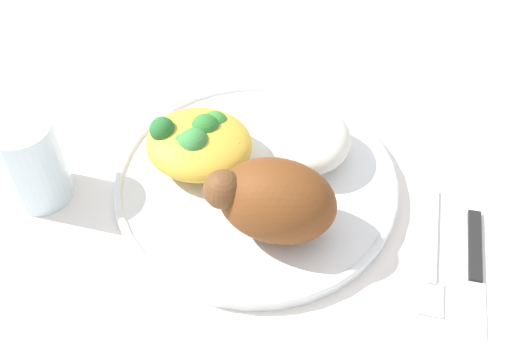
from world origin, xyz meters
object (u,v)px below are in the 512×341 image
at_px(rice_pile, 310,140).
at_px(mac_cheese_with_broccoli, 199,142).
at_px(plate, 256,182).
at_px(water_glass, 31,161).
at_px(knife, 476,280).
at_px(fork, 433,256).
at_px(roasted_chicken, 273,200).

height_order(rice_pile, mac_cheese_with_broccoli, mac_cheese_with_broccoli).
bearing_deg(mac_cheese_with_broccoli, rice_pile, -163.13).
relative_size(plate, rice_pile, 3.21).
xyz_separation_m(mac_cheese_with_broccoli, water_glass, (0.14, 0.07, 0.01)).
bearing_deg(rice_pile, knife, 150.17).
bearing_deg(knife, mac_cheese_with_broccoli, -13.46).
xyz_separation_m(fork, knife, (-0.04, 0.02, 0.00)).
height_order(plate, mac_cheese_with_broccoli, mac_cheese_with_broccoli).
height_order(roasted_chicken, mac_cheese_with_broccoli, roasted_chicken).
bearing_deg(mac_cheese_with_broccoli, roasted_chicken, 144.50).
bearing_deg(knife, roasted_chicken, -0.40).
xyz_separation_m(mac_cheese_with_broccoli, knife, (-0.28, 0.07, -0.04)).
bearing_deg(plate, fork, 167.54).
bearing_deg(fork, water_glass, 3.03).
bearing_deg(rice_pile, fork, 148.10).
xyz_separation_m(rice_pile, knife, (-0.17, 0.10, -0.04)).
distance_m(plate, mac_cheese_with_broccoli, 0.07).
distance_m(plate, fork, 0.18).
relative_size(rice_pile, knife, 0.46).
bearing_deg(roasted_chicken, plate, -60.90).
height_order(plate, roasted_chicken, roasted_chicken).
bearing_deg(mac_cheese_with_broccoli, fork, 168.00).
height_order(rice_pile, water_glass, water_glass).
xyz_separation_m(plate, water_glass, (0.20, 0.06, 0.04)).
bearing_deg(water_glass, rice_pile, -157.40).
height_order(rice_pile, fork, rice_pile).
bearing_deg(roasted_chicken, fork, -174.44).
distance_m(plate, roasted_chicken, 0.08).
bearing_deg(knife, plate, -14.24).
xyz_separation_m(rice_pile, mac_cheese_with_broccoli, (0.11, 0.03, 0.00)).
distance_m(rice_pile, fork, 0.16).
distance_m(rice_pile, water_glass, 0.27).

